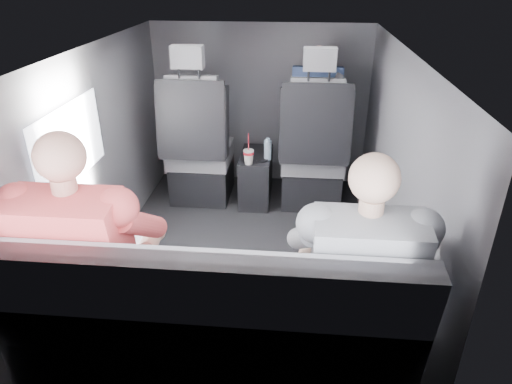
# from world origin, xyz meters

# --- Properties ---
(floor) EXTENTS (2.60, 2.60, 0.00)m
(floor) POSITION_xyz_m (0.00, 0.00, 0.00)
(floor) COLOR black
(floor) RESTS_ON ground
(ceiling) EXTENTS (2.60, 2.60, 0.00)m
(ceiling) POSITION_xyz_m (0.00, 0.00, 1.35)
(ceiling) COLOR #B2B2AD
(ceiling) RESTS_ON panel_back
(panel_left) EXTENTS (0.02, 2.60, 1.35)m
(panel_left) POSITION_xyz_m (-0.90, 0.00, 0.68)
(panel_left) COLOR #56565B
(panel_left) RESTS_ON floor
(panel_right) EXTENTS (0.02, 2.60, 1.35)m
(panel_right) POSITION_xyz_m (0.90, 0.00, 0.68)
(panel_right) COLOR #56565B
(panel_right) RESTS_ON floor
(panel_front) EXTENTS (1.80, 0.02, 1.35)m
(panel_front) POSITION_xyz_m (0.00, 1.30, 0.68)
(panel_front) COLOR #56565B
(panel_front) RESTS_ON floor
(panel_back) EXTENTS (1.80, 0.02, 1.35)m
(panel_back) POSITION_xyz_m (0.00, -1.30, 0.68)
(panel_back) COLOR #56565B
(panel_back) RESTS_ON floor
(side_window) EXTENTS (0.02, 0.75, 0.42)m
(side_window) POSITION_xyz_m (-0.88, -0.30, 0.90)
(side_window) COLOR white
(side_window) RESTS_ON panel_left
(seatbelt) EXTENTS (0.35, 0.11, 0.59)m
(seatbelt) POSITION_xyz_m (0.45, 0.67, 0.80)
(seatbelt) COLOR black
(seatbelt) RESTS_ON front_seat_right
(front_seat_left) EXTENTS (0.52, 0.58, 1.26)m
(front_seat_left) POSITION_xyz_m (-0.45, 0.84, 0.40)
(front_seat_left) COLOR black
(front_seat_left) RESTS_ON floor
(front_seat_right) EXTENTS (0.52, 0.58, 1.26)m
(front_seat_right) POSITION_xyz_m (0.45, 0.84, 0.40)
(front_seat_right) COLOR black
(front_seat_right) RESTS_ON floor
(center_console) EXTENTS (0.24, 0.48, 0.41)m
(center_console) POSITION_xyz_m (0.00, 0.88, 0.20)
(center_console) COLOR black
(center_console) RESTS_ON floor
(rear_bench) EXTENTS (1.60, 0.57, 0.92)m
(rear_bench) POSITION_xyz_m (0.00, -1.06, 0.31)
(rear_bench) COLOR slate
(rear_bench) RESTS_ON floor
(soda_cup) EXTENTS (0.08, 0.08, 0.24)m
(soda_cup) POSITION_xyz_m (-0.04, 0.69, 0.46)
(soda_cup) COLOR white
(soda_cup) RESTS_ON center_console
(water_bottle) EXTENTS (0.06, 0.06, 0.17)m
(water_bottle) POSITION_xyz_m (0.10, 0.79, 0.48)
(water_bottle) COLOR #9EBBD6
(water_bottle) RESTS_ON center_console
(laptop_white) EXTENTS (0.34, 0.33, 0.23)m
(laptop_white) POSITION_xyz_m (-0.54, -0.82, 0.63)
(laptop_white) COLOR white
(laptop_white) RESTS_ON passenger_rear_left
(laptop_black) EXTENTS (0.38, 0.41, 0.23)m
(laptop_black) POSITION_xyz_m (0.56, -0.81, 0.63)
(laptop_black) COLOR black
(laptop_black) RESTS_ON passenger_rear_right
(passenger_rear_left) EXTENTS (0.52, 0.64, 1.25)m
(passenger_rear_left) POSITION_xyz_m (-0.51, -0.97, 0.64)
(passenger_rear_left) COLOR #323237
(passenger_rear_left) RESTS_ON rear_bench
(passenger_rear_right) EXTENTS (0.49, 0.61, 1.21)m
(passenger_rear_right) POSITION_xyz_m (0.58, -0.97, 0.62)
(passenger_rear_right) COLOR navy
(passenger_rear_right) RESTS_ON rear_bench
(passenger_front_right) EXTENTS (0.39, 0.39, 0.78)m
(passenger_front_right) POSITION_xyz_m (0.46, 1.10, 0.75)
(passenger_front_right) COLOR navy
(passenger_front_right) RESTS_ON front_seat_right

